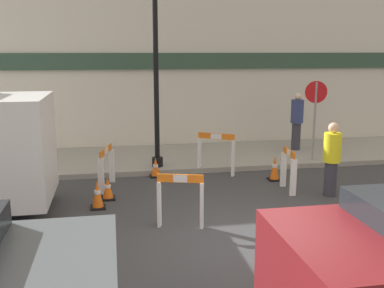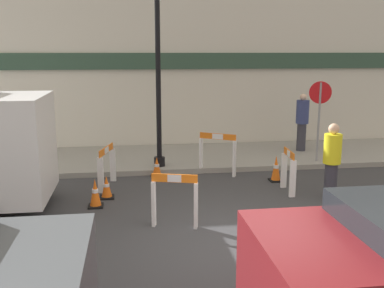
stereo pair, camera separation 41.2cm
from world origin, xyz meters
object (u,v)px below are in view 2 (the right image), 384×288
Objects in this scene: person_pedestrian at (302,120)px; streetlamp_post at (157,28)px; stop_sign at (319,108)px; person_worker at (332,159)px.

streetlamp_post is at bearing 43.39° from person_pedestrian.
stop_sign is at bearing 115.09° from person_pedestrian.
streetlamp_post reaches higher than stop_sign.
stop_sign is 1.26× the size of person_pedestrian.
person_worker is (-0.81, -2.63, -0.74)m from stop_sign.
streetlamp_post is 4.81m from stop_sign.
person_worker is at bearing -37.09° from streetlamp_post.
stop_sign reaches higher than person_pedestrian.
streetlamp_post is 3.40× the size of person_worker.
streetlamp_post is 5.26m from person_pedestrian.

